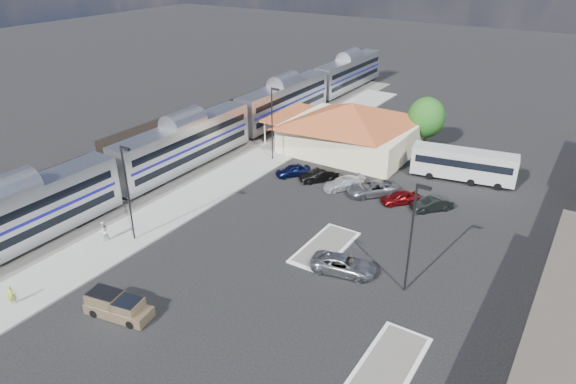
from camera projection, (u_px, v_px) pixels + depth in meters
The scene contains 23 objects.
ground at pixel (274, 245), 45.07m from camera, with size 280.00×280.00×0.00m, color black.
railbed at pixel (166, 164), 61.23m from camera, with size 16.00×100.00×0.12m, color #4C4944.
platform at pixel (213, 188), 55.36m from camera, with size 5.50×92.00×0.18m, color gray.
passenger_train at pixel (186, 146), 58.96m from camera, with size 3.00×104.00×5.55m.
freight_cars at pixel (152, 142), 62.58m from camera, with size 2.80×46.00×4.00m.
station_depot at pixel (351, 127), 64.06m from camera, with size 18.35×12.24×6.20m.
traffic_island_south at pixel (325, 247), 44.61m from camera, with size 3.30×7.50×0.21m.
traffic_island_north at pixel (388, 365), 32.22m from camera, with size 3.30×7.50×0.21m.
lamp_plat_s at pixel (127, 186), 43.44m from camera, with size 1.08×0.25×9.00m.
lamp_plat_n at pixel (273, 118), 60.09m from camera, with size 1.08×0.25×9.00m.
lamp_lot at pixel (413, 230), 36.89m from camera, with size 1.08×0.25×9.00m.
tree_depot at pixel (426, 118), 64.57m from camera, with size 4.71×4.71×6.63m.
pickup_truck at pixel (118, 307), 36.25m from camera, with size 5.12×2.64×1.68m.
suv at pixel (344, 265), 41.07m from camera, with size 2.41×5.22×1.45m, color #94979C.
coach_bus at pixel (463, 163), 56.36m from camera, with size 11.30×4.21×3.55m.
person_a at pixel (11, 295), 37.15m from camera, with size 0.57×0.37×1.56m, color #A9B538.
person_b at pixel (103, 231), 45.05m from camera, with size 0.91×0.71×1.87m, color silver.
parked_car_a at pixel (293, 170), 58.10m from camera, with size 1.59×3.96×1.35m, color #0B123B.
parked_car_b at pixel (319, 175), 56.77m from camera, with size 1.49×4.28×1.41m, color black.
parked_car_c at pixel (344, 183), 55.02m from camera, with size 1.85×4.56×1.32m, color white.
parked_car_d at pixel (372, 188), 53.66m from camera, with size 2.49×5.39×1.50m, color gray.
parked_car_e at pixel (400, 198), 51.93m from camera, with size 1.58×3.94×1.34m, color maroon.
parked_car_f at pixel (432, 204), 50.61m from camera, with size 1.42×4.08×1.34m, color black.
Camera 1 is at (21.65, -31.74, 24.06)m, focal length 32.00 mm.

